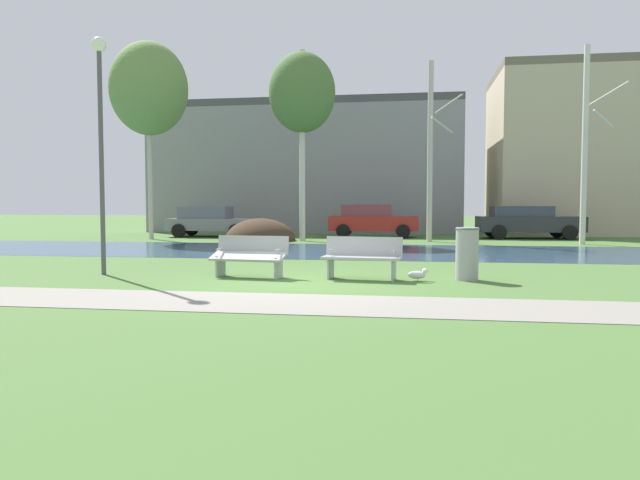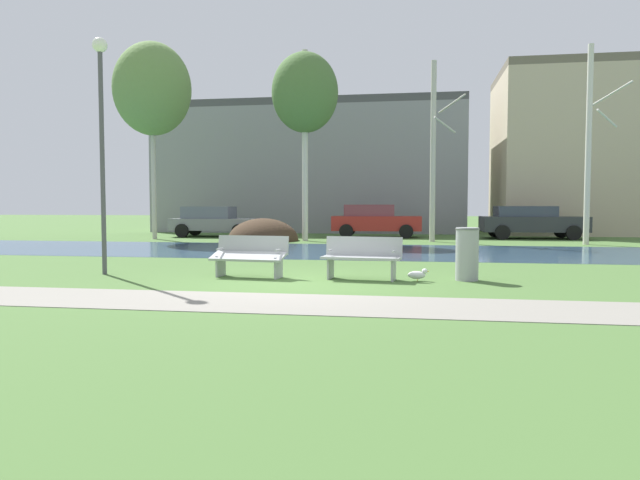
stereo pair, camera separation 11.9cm
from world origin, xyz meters
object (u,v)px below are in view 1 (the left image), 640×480
Objects in this scene: parked_van_nearest_grey at (211,221)px; bench_right at (362,256)px; bench_left at (250,255)px; seagull at (418,274)px; parked_hatch_third_dark at (527,221)px; streetlamp at (100,116)px; parked_sedan_second_red at (371,220)px; trash_bin at (467,253)px.

bench_right is at bearing -60.42° from parked_van_nearest_grey.
bench_left reaches higher than seagull.
parked_hatch_third_dark is at bearing 2.68° from parked_van_nearest_grey.
seagull is (3.51, -0.08, -0.34)m from bench_left.
bench_left is 3.52m from seagull.
parked_sedan_second_red is at bearing 73.17° from streetlamp.
parked_van_nearest_grey is at bearing 122.60° from seagull.
parked_sedan_second_red reaches higher than trash_bin.
seagull is at bearing -107.59° from parked_hatch_third_dark.
streetlamp is at bearing -179.44° from bench_left.
parked_hatch_third_dark is (4.03, 15.52, 0.23)m from trash_bin.
streetlamp is at bearing -106.83° from parked_sedan_second_red.
streetlamp is (-5.67, -0.03, 2.97)m from bench_right.
bench_right is at bearing -174.56° from trash_bin.
trash_bin is 18.26m from parked_van_nearest_grey.
parked_sedan_second_red is at bearing 179.52° from parked_hatch_third_dark.
bench_left is 1.54× the size of trash_bin.
streetlamp is 19.87m from parked_hatch_third_dark.
parked_sedan_second_red is (1.49, 15.78, 0.33)m from bench_left.
parked_sedan_second_red reaches higher than bench_right.
trash_bin is 16.04m from parked_hatch_third_dark.
bench_left is at bearing 0.56° from streetlamp.
parked_van_nearest_grey is 14.69m from parked_hatch_third_dark.
parked_hatch_third_dark is (5.01, 15.80, 0.65)m from seagull.
parked_van_nearest_grey is (-9.67, 15.11, 0.63)m from seagull.
bench_right is 15.81m from parked_sedan_second_red.
bench_left is 0.39× the size of parked_sedan_second_red.
parked_van_nearest_grey is at bearing 100.75° from streetlamp.
streetlamp is at bearing -178.29° from trash_bin.
parked_sedan_second_red is at bearing 84.62° from bench_left.
parked_hatch_third_dark reaches higher than seagull.
streetlamp is 15.57m from parked_van_nearest_grey.
trash_bin is 0.25× the size of parked_sedan_second_red.
parked_van_nearest_grey is at bearing -177.32° from parked_hatch_third_dark.
seagull is 7.57m from streetlamp.
trash_bin is at bearing 1.71° from streetlamp.
seagull is at bearing -164.20° from trash_bin.
trash_bin is 0.23× the size of parked_hatch_third_dark.
parked_sedan_second_red is at bearing 5.56° from parked_van_nearest_grey.
parked_hatch_third_dark is at bearing 61.56° from bench_left.
bench_right is at bearing 176.15° from seagull.
bench_right is 1.18m from seagull.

